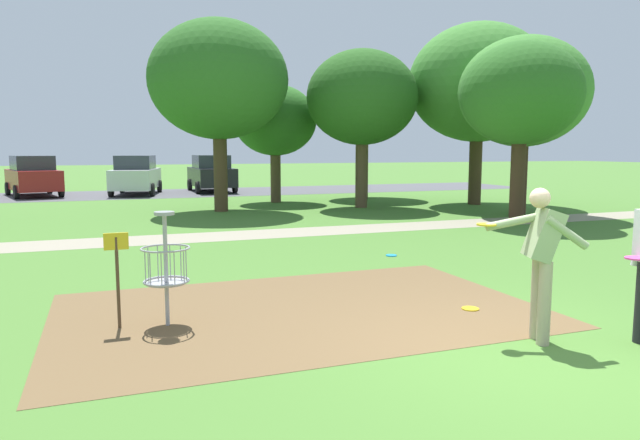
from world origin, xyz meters
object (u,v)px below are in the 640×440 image
Objects in this scene: disc_golf_basket at (161,265)px; tree_far_right at (362,98)px; tree_far_left at (524,92)px; parked_car_leftmost at (33,176)px; tree_mid_right at (364,104)px; tree_mid_left at (521,94)px; parked_car_center_right at (211,173)px; tree_far_center at (275,121)px; frisbee_by_tee at (391,255)px; player_throwing at (541,254)px; tree_near_left at (219,80)px; parked_car_center_left at (136,175)px; frisbee_mid_grass at (470,309)px; tree_near_right at (478,83)px.

tree_far_right is (8.26, 12.28, 3.21)m from disc_golf_basket.
tree_far_left reaches higher than parked_car_leftmost.
tree_mid_right is 1.02× the size of tree_far_left.
tree_mid_left is 16.93m from parked_car_center_right.
tree_far_center is (-4.20, -0.72, -0.83)m from tree_mid_right.
tree_far_center reaches higher than parked_car_leftmost.
tree_far_right reaches higher than parked_car_center_right.
frisbee_by_tee is 0.04× the size of tree_far_right.
tree_mid_left is at bearing 52.01° from player_throwing.
tree_far_right is at bearing -5.44° from tree_near_left.
tree_far_right is at bearing -51.63° from parked_car_center_left.
tree_far_right is at bearing -39.98° from parked_car_leftmost.
tree_far_right is (-1.84, -3.83, -0.12)m from tree_mid_right.
tree_near_left is 1.44× the size of parked_car_center_left.
frisbee_by_tee is 3.95m from frisbee_mid_grass.
parked_car_center_left is (-9.25, 5.54, -3.16)m from tree_mid_right.
frisbee_by_tee is (4.75, 3.16, -0.74)m from disc_golf_basket.
player_throwing is at bearing -87.36° from tree_near_left.
player_throwing is at bearing -96.67° from tree_far_center.
tree_far_left is at bearing -74.73° from tree_mid_right.
tree_far_center reaches higher than frisbee_mid_grass.
tree_mid_right is at bearing 67.58° from frisbee_by_tee.
tree_far_left is (9.02, -4.35, -0.49)m from tree_near_left.
parked_car_leftmost reaches higher than player_throwing.
tree_far_center is (1.98, 16.10, 3.25)m from frisbee_mid_grass.
tree_mid_left is 9.40m from tree_mid_right.
tree_near_left reaches higher than tree_far_center.
frisbee_mid_grass is 0.03× the size of tree_near_right.
tree_far_center is at bearing -51.08° from parked_car_center_left.
tree_far_right reaches higher than parked_car_leftmost.
tree_near_left reaches higher than parked_car_center_left.
frisbee_mid_grass is 18.37m from tree_mid_right.
tree_mid_left reaches higher than parked_car_center_right.
tree_near_left is 1.25× the size of tree_mid_left.
tree_mid_right is 1.02× the size of tree_far_right.
tree_near_right is 4.69m from tree_far_right.
tree_near_right is 1.46× the size of tree_far_center.
parked_car_center_right reaches higher than player_throwing.
tree_near_left is 1.53× the size of parked_car_center_right.
player_throwing is 0.26× the size of tree_near_left.
disc_golf_basket is at bearing -101.45° from parked_car_center_right.
parked_car_center_right is at bearing 81.98° from tree_near_left.
frisbee_mid_grass is at bearing -102.15° from frisbee_by_tee.
frisbee_mid_grass is 24.16m from parked_car_leftmost.
tree_mid_right reaches higher than frisbee_by_tee.
tree_far_center reaches higher than disc_golf_basket.
player_throwing is 0.36× the size of tree_far_center.
tree_mid_left is 1.23× the size of parked_car_center_right.
parked_car_leftmost is (-7.53, 22.93, 0.91)m from frisbee_mid_grass.
parked_car_leftmost is 4.49m from parked_car_center_left.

